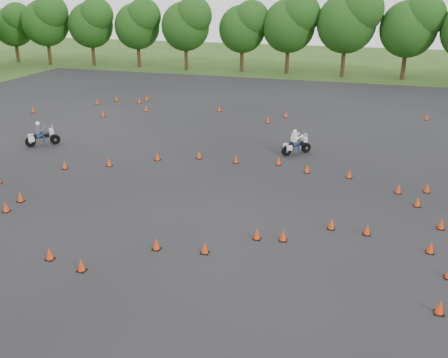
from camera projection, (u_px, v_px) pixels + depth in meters
The scene contains 6 objects.
ground at pixel (195, 243), 19.54m from camera, with size 140.00×140.00×0.00m, color #2D5119.
asphalt_pad at pixel (235, 187), 24.90m from camera, with size 62.00×62.00×0.00m, color black.
treeline at pixel (347, 39), 47.97m from camera, with size 86.89×32.47×11.07m.
traffic_cones at pixel (231, 186), 24.47m from camera, with size 36.75×32.95×0.45m.
rider_grey at pixel (42, 133), 31.13m from camera, with size 2.09×0.64×1.62m, color #484A50, non-canonical shape.
rider_white at pixel (297, 142), 29.54m from camera, with size 1.98×0.61×1.53m, color silver, non-canonical shape.
Camera 1 is at (6.02, -16.25, 9.44)m, focal length 40.00 mm.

